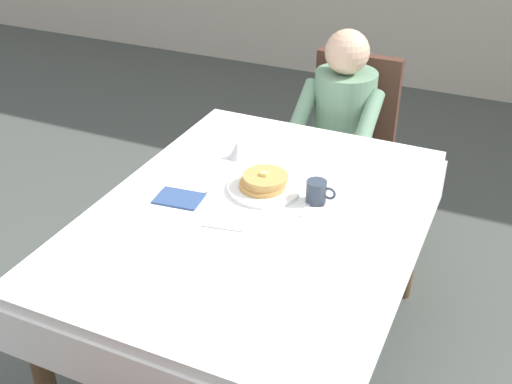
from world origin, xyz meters
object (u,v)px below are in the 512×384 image
at_px(cup_coffee, 317,192).
at_px(knife_right_of_plate, 310,203).
at_px(plate_breakfast, 264,188).
at_px(fork_left_of_plate, 218,181).
at_px(chair_diner, 348,134).
at_px(syrup_pitcher, 238,150).
at_px(dining_table_main, 254,231).
at_px(breakfast_stack, 264,181).
at_px(diner_person, 341,122).
at_px(spoon_near_edge, 223,228).

bearing_deg(cup_coffee, knife_right_of_plate, -129.16).
distance_m(plate_breakfast, fork_left_of_plate, 0.19).
distance_m(chair_diner, syrup_pitcher, 0.90).
relative_size(dining_table_main, breakfast_stack, 8.33).
relative_size(plate_breakfast, fork_left_of_plate, 1.56).
height_order(diner_person, plate_breakfast, diner_person).
bearing_deg(cup_coffee, plate_breakfast, -179.49).
xyz_separation_m(diner_person, knife_right_of_plate, (0.16, -0.89, 0.07)).
bearing_deg(spoon_near_edge, cup_coffee, 41.61).
xyz_separation_m(plate_breakfast, cup_coffee, (0.21, 0.00, 0.03)).
relative_size(dining_table_main, fork_left_of_plate, 8.47).
distance_m(dining_table_main, fork_left_of_plate, 0.26).
xyz_separation_m(plate_breakfast, fork_left_of_plate, (-0.19, -0.02, -0.01)).
xyz_separation_m(dining_table_main, plate_breakfast, (-0.02, 0.15, 0.10)).
xyz_separation_m(dining_table_main, diner_person, (0.01, 1.01, 0.02)).
height_order(dining_table_main, cup_coffee, cup_coffee).
relative_size(diner_person, knife_right_of_plate, 5.60).
xyz_separation_m(diner_person, syrup_pitcher, (-0.23, -0.67, 0.11)).
bearing_deg(fork_left_of_plate, cup_coffee, -88.84).
bearing_deg(spoon_near_edge, syrup_pitcher, 99.76).
relative_size(diner_person, fork_left_of_plate, 6.22).
height_order(fork_left_of_plate, knife_right_of_plate, same).
bearing_deg(dining_table_main, diner_person, 89.65).
height_order(breakfast_stack, knife_right_of_plate, breakfast_stack).
bearing_deg(dining_table_main, chair_diner, 89.69).
relative_size(syrup_pitcher, knife_right_of_plate, 0.40).
bearing_deg(fork_left_of_plate, plate_breakfast, -85.98).
distance_m(fork_left_of_plate, knife_right_of_plate, 0.38).
distance_m(dining_table_main, chair_diner, 1.18).
height_order(cup_coffee, knife_right_of_plate, cup_coffee).
bearing_deg(plate_breakfast, breakfast_stack, -121.54).
relative_size(cup_coffee, fork_left_of_plate, 0.63).
bearing_deg(syrup_pitcher, breakfast_stack, -43.91).
distance_m(diner_person, breakfast_stack, 0.88).
distance_m(diner_person, plate_breakfast, 0.87).
height_order(dining_table_main, breakfast_stack, breakfast_stack).
relative_size(chair_diner, cup_coffee, 8.23).
bearing_deg(fork_left_of_plate, breakfast_stack, -86.73).
distance_m(syrup_pitcher, knife_right_of_plate, 0.45).
distance_m(chair_diner, spoon_near_edge, 1.34).
relative_size(plate_breakfast, breakfast_stack, 1.53).
xyz_separation_m(chair_diner, fork_left_of_plate, (-0.22, -1.04, 0.21)).
bearing_deg(breakfast_stack, fork_left_of_plate, -174.74).
relative_size(chair_diner, spoon_near_edge, 6.20).
bearing_deg(spoon_near_edge, chair_diner, 77.31).
distance_m(dining_table_main, knife_right_of_plate, 0.23).
bearing_deg(plate_breakfast, dining_table_main, -81.15).
height_order(plate_breakfast, syrup_pitcher, syrup_pitcher).
xyz_separation_m(diner_person, plate_breakfast, (-0.03, -0.87, 0.08)).
distance_m(breakfast_stack, syrup_pitcher, 0.28).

